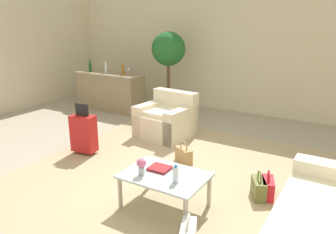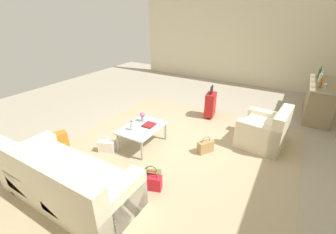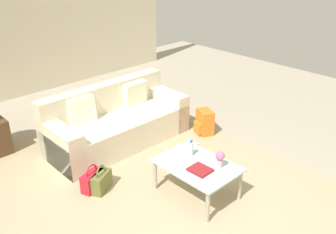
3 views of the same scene
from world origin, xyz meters
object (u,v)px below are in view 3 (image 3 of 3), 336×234
coffee_table_book (200,170)px  handbag_white (190,154)px  water_bottle (191,149)px  handbag_olive (101,181)px  handbag_red (92,180)px  flower_vase (220,158)px  couch (115,123)px  coffee_table (197,168)px  backpack_orange (204,122)px

coffee_table_book → handbag_white: 0.94m
handbag_white → water_bottle: bearing=133.7°
handbag_olive → handbag_white: bearing=-103.6°
handbag_white → handbag_olive: bearing=76.4°
handbag_red → water_bottle: bearing=-128.3°
coffee_table_book → handbag_red: size_ratio=0.69×
flower_vase → coffee_table_book: bearing=66.5°
couch → flower_vase: couch is taller
coffee_table_book → handbag_olive: size_ratio=0.69×
handbag_red → coffee_table: bearing=-138.0°
flower_vase → coffee_table: bearing=34.3°
coffee_table_book → handbag_white: bearing=-40.9°
coffee_table_book → flower_vase: size_ratio=1.20×
couch → coffee_table_book: size_ratio=8.88×
coffee_table → handbag_white: (0.56, -0.48, -0.24)m
handbag_olive → handbag_white: (-0.31, -1.28, 0.00)m
couch → coffee_table_book: couch is taller
coffee_table_book → handbag_olive: 1.26m
handbag_olive → backpack_orange: size_ratio=0.89×
water_bottle → coffee_table_book: size_ratio=0.83×
couch → handbag_olive: size_ratio=6.10×
backpack_orange → coffee_table: bearing=127.9°
couch → coffee_table_book: 1.93m
coffee_table_book → handbag_red: 1.38m
flower_vase → water_bottle: bearing=6.8°
water_bottle → couch: bearing=-0.0°
water_bottle → handbag_olive: size_ratio=0.57×
couch → handbag_red: bearing=130.6°
flower_vase → handbag_white: size_ratio=0.57×
handbag_olive → backpack_orange: backpack_orange is taller
couch → coffee_table: 1.80m
couch → handbag_olive: (-0.92, 0.90, -0.17)m
coffee_table → handbag_olive: size_ratio=2.69×
couch → backpack_orange: 1.43m
coffee_table_book → handbag_white: (0.68, -0.56, -0.31)m
flower_vase → backpack_orange: 1.71m
water_bottle → coffee_table_book: bearing=150.6°
couch → coffee_table_book: (-1.91, 0.18, 0.14)m
coffee_table_book → flower_vase: 0.27m
couch → handbag_white: bearing=-162.8°
couch → coffee_table: size_ratio=2.27×
couch → flower_vase: (-2.01, -0.05, 0.25)m
coffee_table → backpack_orange: (1.00, -1.29, -0.18)m
coffee_table → handbag_red: (0.96, 0.87, -0.24)m
coffee_table → handbag_olive: coffee_table is taller
coffee_table → handbag_red: coffee_table is taller
water_bottle → handbag_red: water_bottle is taller
couch → handbag_white: (-1.23, -0.38, -0.17)m
handbag_white → handbag_red: bearing=73.5°
coffee_table → couch: bearing=-3.2°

